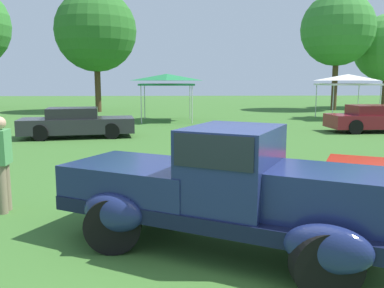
% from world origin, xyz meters
% --- Properties ---
extents(ground_plane, '(120.00, 120.00, 0.00)m').
position_xyz_m(ground_plane, '(0.00, 0.00, 0.00)').
color(ground_plane, '#386628').
extents(feature_pickup_truck, '(4.71, 3.44, 1.70)m').
position_xyz_m(feature_pickup_truck, '(-0.01, 0.58, 0.87)').
color(feature_pickup_truck, black).
rests_on(feature_pickup_truck, ground_plane).
extents(show_car_charcoal, '(4.73, 2.42, 1.22)m').
position_xyz_m(show_car_charcoal, '(-4.65, 11.99, 0.60)').
color(show_car_charcoal, '#28282D').
rests_on(show_car_charcoal, ground_plane).
extents(show_car_burgundy, '(4.10, 1.79, 1.22)m').
position_xyz_m(show_car_burgundy, '(8.37, 13.19, 0.60)').
color(show_car_burgundy, maroon).
rests_on(show_car_burgundy, ground_plane).
extents(spectator_near_truck, '(0.27, 0.41, 1.69)m').
position_xyz_m(spectator_near_truck, '(-3.69, 2.40, 0.91)').
color(spectator_near_truck, '#7F7056').
rests_on(spectator_near_truck, ground_plane).
extents(canopy_tent_left_field, '(3.08, 3.08, 2.71)m').
position_xyz_m(canopy_tent_left_field, '(-1.05, 18.80, 2.42)').
color(canopy_tent_left_field, '#B7B7BC').
rests_on(canopy_tent_left_field, ground_plane).
extents(canopy_tent_center_field, '(3.06, 3.06, 2.71)m').
position_xyz_m(canopy_tent_center_field, '(9.82, 19.45, 2.42)').
color(canopy_tent_center_field, '#B7B7BC').
rests_on(canopy_tent_center_field, ground_plane).
extents(treeline_mid_left, '(5.96, 5.96, 8.93)m').
position_xyz_m(treeline_mid_left, '(-6.34, 26.22, 5.94)').
color(treeline_mid_left, '#47331E').
rests_on(treeline_mid_left, ground_plane).
extents(treeline_center, '(5.65, 5.65, 9.13)m').
position_xyz_m(treeline_center, '(12.15, 27.15, 6.29)').
color(treeline_center, '#47331E').
rests_on(treeline_center, ground_plane).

